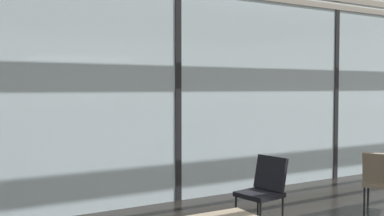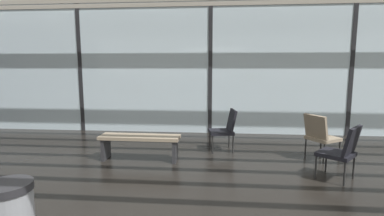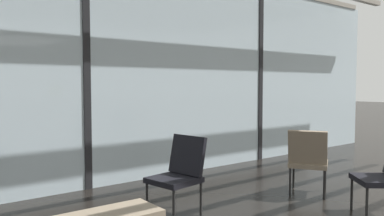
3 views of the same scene
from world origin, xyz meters
TOP-DOWN VIEW (x-y plane):
  - glass_curtain_wall at (0.00, 5.20)m, footprint 14.00×0.08m
  - window_mullion_1 at (0.00, 5.20)m, footprint 0.10×0.12m
  - window_mullion_2 at (3.50, 5.20)m, footprint 0.10×0.12m
  - parked_airplane at (1.19, 10.57)m, footprint 12.75×3.97m
  - lounge_chair_3 at (2.13, 3.10)m, footprint 0.70×0.68m
  - lounge_chair_4 at (0.37, 3.54)m, footprint 0.59×0.56m

SIDE VIEW (x-z plane):
  - lounge_chair_3 at x=2.13m, z-range 0.06..0.93m
  - lounge_chair_4 at x=0.37m, z-range 0.06..0.93m
  - glass_curtain_wall at x=0.00m, z-range 0.00..3.26m
  - window_mullion_1 at x=0.00m, z-range 0.00..3.26m
  - window_mullion_2 at x=3.50m, z-range 0.00..3.26m
  - parked_airplane at x=1.19m, z-range 0.00..3.97m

